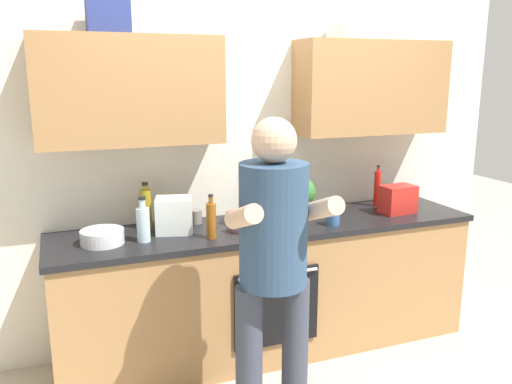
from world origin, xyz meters
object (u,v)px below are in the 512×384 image
(bottle_soda, at_px, (253,204))
(cup_stoneware, at_px, (196,217))
(potted_herb, at_px, (301,194))
(grocery_bag_produce, at_px, (174,215))
(bottle_water, at_px, (143,223))
(grocery_bag_crisps, at_px, (398,199))
(cup_ceramic, at_px, (233,218))
(bottle_syrup, at_px, (211,220))
(mixing_bowl, at_px, (102,237))
(bottle_oil, at_px, (146,208))
(bottle_vinegar, at_px, (262,201))
(cup_tea, at_px, (333,218))
(bottle_wine, at_px, (245,220))
(person_standing, at_px, (274,256))
(bottle_hotsauce, at_px, (377,188))

(bottle_soda, height_order, cup_stoneware, bottle_soda)
(potted_herb, distance_m, grocery_bag_produce, 0.89)
(bottle_water, relative_size, grocery_bag_crisps, 1.15)
(cup_ceramic, bearing_deg, grocery_bag_crisps, -6.62)
(bottle_water, height_order, grocery_bag_crisps, bottle_water)
(cup_ceramic, bearing_deg, bottle_syrup, -132.64)
(bottle_soda, distance_m, grocery_bag_crisps, 1.07)
(bottle_water, height_order, mixing_bowl, bottle_water)
(bottle_water, xyz_separation_m, potted_herb, (1.10, 0.15, 0.05))
(potted_herb, bearing_deg, mixing_bowl, -175.34)
(cup_ceramic, bearing_deg, bottle_soda, -16.72)
(bottle_oil, height_order, bottle_syrup, bottle_oil)
(bottle_vinegar, bearing_deg, bottle_oil, 177.97)
(cup_tea, bearing_deg, bottle_wine, 178.27)
(person_standing, relative_size, mixing_bowl, 6.67)
(bottle_vinegar, bearing_deg, bottle_soda, -130.69)
(person_standing, distance_m, bottle_oil, 1.11)
(bottle_vinegar, bearing_deg, potted_herb, -18.49)
(mixing_bowl, bearing_deg, bottle_vinegar, 10.19)
(bottle_hotsauce, bearing_deg, bottle_wine, -165.12)
(mixing_bowl, bearing_deg, cup_ceramic, 7.09)
(person_standing, xyz_separation_m, cup_tea, (0.70, 0.65, -0.04))
(bottle_oil, distance_m, potted_herb, 1.05)
(bottle_hotsauce, height_order, grocery_bag_produce, bottle_hotsauce)
(bottle_hotsauce, height_order, bottle_wine, bottle_hotsauce)
(person_standing, xyz_separation_m, cup_stoneware, (-0.13, 1.01, -0.05))
(grocery_bag_crisps, bearing_deg, bottle_oil, 171.61)
(bottle_oil, height_order, cup_ceramic, bottle_oil)
(cup_tea, bearing_deg, bottle_water, 175.28)
(bottle_syrup, distance_m, mixing_bowl, 0.64)
(bottle_syrup, bearing_deg, bottle_hotsauce, 12.75)
(cup_stoneware, relative_size, mixing_bowl, 0.35)
(bottle_vinegar, bearing_deg, cup_stoneware, 176.34)
(cup_stoneware, distance_m, grocery_bag_produce, 0.24)
(bottle_oil, distance_m, grocery_bag_crisps, 1.76)
(bottle_vinegar, height_order, potted_herb, bottle_vinegar)
(bottle_soda, xyz_separation_m, cup_tea, (0.48, -0.21, -0.09))
(person_standing, relative_size, bottle_oil, 5.56)
(grocery_bag_produce, bearing_deg, bottle_syrup, -48.15)
(person_standing, bearing_deg, potted_herb, 57.06)
(bottle_oil, xyz_separation_m, bottle_water, (-0.06, -0.26, -0.02))
(bottle_soda, bearing_deg, bottle_vinegar, 49.31)
(person_standing, xyz_separation_m, bottle_hotsauce, (1.25, 0.97, 0.05))
(bottle_hotsauce, bearing_deg, potted_herb, -173.55)
(bottle_wine, distance_m, cup_tea, 0.61)
(bottle_oil, bearing_deg, potted_herb, -6.20)
(cup_ceramic, bearing_deg, bottle_vinegar, 20.38)
(person_standing, relative_size, bottle_water, 6.12)
(bottle_oil, xyz_separation_m, cup_stoneware, (0.33, 0.00, -0.09))
(cup_stoneware, distance_m, potted_herb, 0.73)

